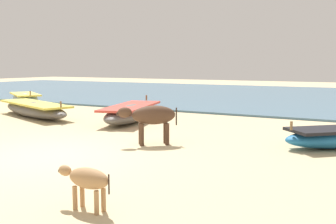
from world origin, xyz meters
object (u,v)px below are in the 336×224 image
(cow_adult_dark, at_px, (152,117))
(fishing_boat_3, at_px, (131,113))
(fishing_boat_2, at_px, (25,98))
(fishing_boat_1, at_px, (35,109))
(calf_near_tan, at_px, (87,180))

(cow_adult_dark, bearing_deg, fishing_boat_3, -87.94)
(fishing_boat_2, relative_size, cow_adult_dark, 2.53)
(fishing_boat_1, xyz_separation_m, calf_near_tan, (8.03, -6.42, 0.13))
(cow_adult_dark, bearing_deg, calf_near_tan, 70.83)
(fishing_boat_1, bearing_deg, fishing_boat_3, 30.59)
(fishing_boat_1, height_order, calf_near_tan, fishing_boat_1)
(fishing_boat_3, bearing_deg, fishing_boat_1, 85.23)
(fishing_boat_3, height_order, cow_adult_dark, cow_adult_dark)
(fishing_boat_1, bearing_deg, calf_near_tan, -18.79)
(calf_near_tan, bearing_deg, fishing_boat_1, -37.37)
(fishing_boat_1, distance_m, calf_near_tan, 10.28)
(fishing_boat_1, relative_size, fishing_boat_3, 1.18)
(fishing_boat_2, bearing_deg, fishing_boat_1, -5.56)
(fishing_boat_2, bearing_deg, cow_adult_dark, 4.92)
(fishing_boat_2, relative_size, fishing_boat_3, 0.79)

